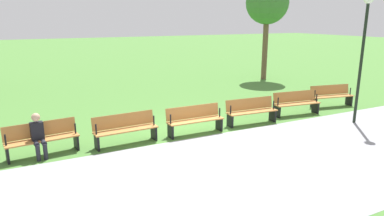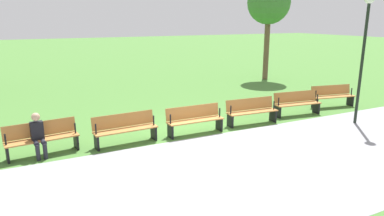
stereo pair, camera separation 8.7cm
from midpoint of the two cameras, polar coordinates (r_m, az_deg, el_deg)
ground_plane at (r=11.30m, az=0.38°, el=-4.22°), size 120.00×120.00×0.00m
path_paving at (r=8.88m, az=9.58°, el=-9.77°), size 27.82×5.42×0.01m
bench_0 at (r=15.79m, az=21.58°, el=1.94°), size 1.93×0.79×0.89m
bench_1 at (r=13.99m, az=16.42°, el=0.87°), size 1.92×0.68×0.89m
bench_2 at (r=12.43m, az=9.41°, el=-0.39°), size 1.90×0.58×0.89m
bench_3 at (r=11.22m, az=0.22°, el=-1.81°), size 1.88×0.47×0.89m
bench_4 at (r=10.48m, az=-11.04°, el=-3.26°), size 1.90×0.58×0.89m
bench_5 at (r=10.33m, az=-23.47°, el=-4.48°), size 1.92×0.68×0.89m
person_seated at (r=10.14m, az=-24.01°, el=-3.95°), size 0.37×0.55×1.20m
tree_0 at (r=21.68m, az=12.04°, el=16.30°), size 2.50×2.50×5.75m
lamp_post at (r=13.29m, az=26.08°, el=10.42°), size 0.32×0.32×4.39m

